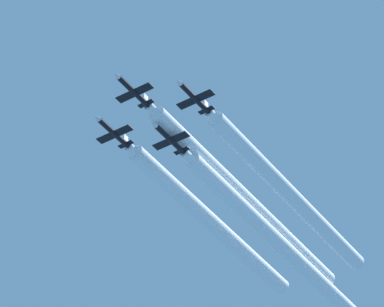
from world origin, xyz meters
name	(u,v)px	position (x,y,z in m)	size (l,w,h in m)	color
jet_lead	(132,90)	(0.04, 7.71, 188.10)	(9.07, 13.21, 3.18)	black
jet_left_wingman	(193,97)	(-10.85, -0.24, 186.67)	(9.07, 13.21, 3.18)	black
jet_right_wingman	(112,132)	(10.68, 0.49, 186.31)	(9.07, 13.21, 3.18)	black
jet_slot	(169,138)	(0.19, -6.83, 184.65)	(9.07, 13.21, 3.18)	black
smoke_trail_lead	(246,200)	(0.04, -39.70, 188.06)	(4.09, 82.84, 4.09)	white
smoke_trail_left_wingman	(288,193)	(-10.85, -41.43, 186.64)	(4.09, 70.39, 4.09)	white
smoke_trail_right_wingman	(211,222)	(10.68, -40.30, 186.28)	(4.09, 69.59, 4.09)	white
smoke_trail_slot	(277,242)	(0.19, -54.72, 184.62)	(4.09, 83.80, 4.09)	white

